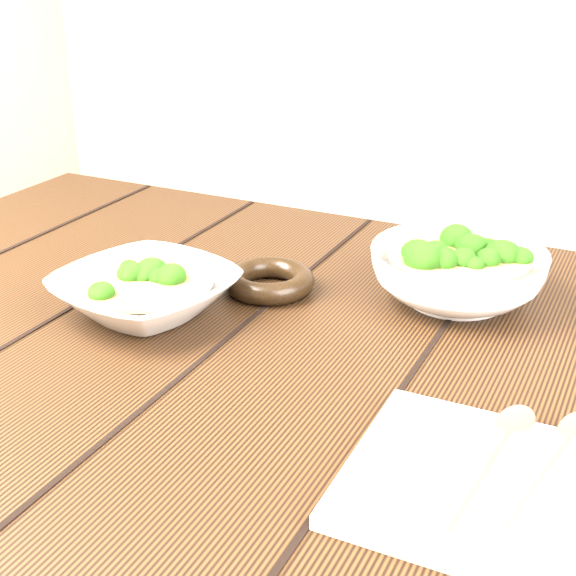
{
  "coord_description": "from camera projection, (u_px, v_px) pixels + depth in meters",
  "views": [
    {
      "loc": [
        0.37,
        -0.68,
        1.15
      ],
      "look_at": [
        0.03,
        0.02,
        0.8
      ],
      "focal_mm": 50.0,
      "sensor_mm": 36.0,
      "label": 1
    }
  ],
  "objects": [
    {
      "name": "table",
      "position": [
        259.0,
        424.0,
        0.92
      ],
      "size": [
        1.2,
        0.8,
        0.75
      ],
      "color": "#331F0E",
      "rests_on": "ground"
    },
    {
      "name": "soup_bowl_front",
      "position": [
        145.0,
        292.0,
        0.9
      ],
      "size": [
        0.23,
        0.23,
        0.05
      ],
      "color": "silver",
      "rests_on": "table"
    },
    {
      "name": "soup_bowl_back",
      "position": [
        457.0,
        272.0,
        0.93
      ],
      "size": [
        0.21,
        0.21,
        0.07
      ],
      "color": "silver",
      "rests_on": "table"
    },
    {
      "name": "trivet",
      "position": [
        269.0,
        280.0,
        0.96
      ],
      "size": [
        0.14,
        0.14,
        0.03
      ],
      "primitive_type": "torus",
      "rotation": [
        0.0,
        0.0,
        0.33
      ],
      "color": "black",
      "rests_on": "table"
    },
    {
      "name": "napkin",
      "position": [
        502.0,
        491.0,
        0.61
      ],
      "size": [
        0.24,
        0.2,
        0.01
      ],
      "primitive_type": "cube",
      "rotation": [
        0.0,
        0.0,
        0.01
      ],
      "color": "beige",
      "rests_on": "table"
    },
    {
      "name": "spoon_left",
      "position": [
        502.0,
        444.0,
        0.65
      ],
      "size": [
        0.04,
        0.2,
        0.01
      ],
      "color": "#A4A190",
      "rests_on": "napkin"
    },
    {
      "name": "spoon_right",
      "position": [
        563.0,
        449.0,
        0.64
      ],
      "size": [
        0.05,
        0.19,
        0.01
      ],
      "color": "#A4A190",
      "rests_on": "napkin"
    }
  ]
}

